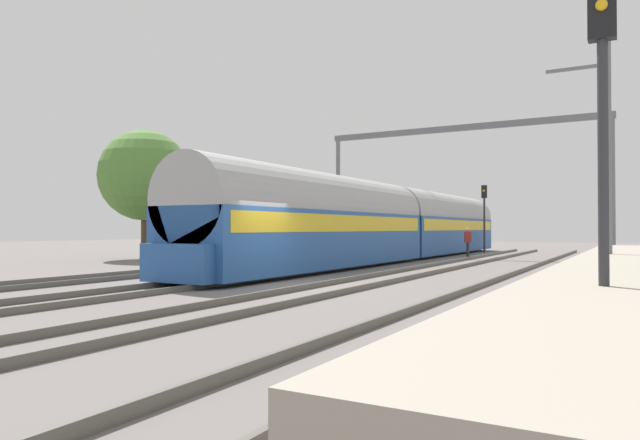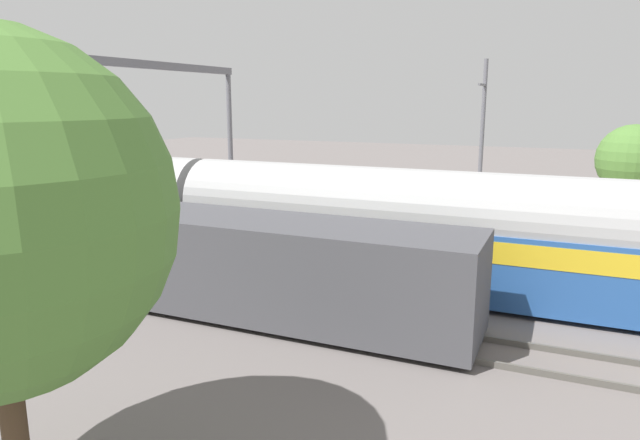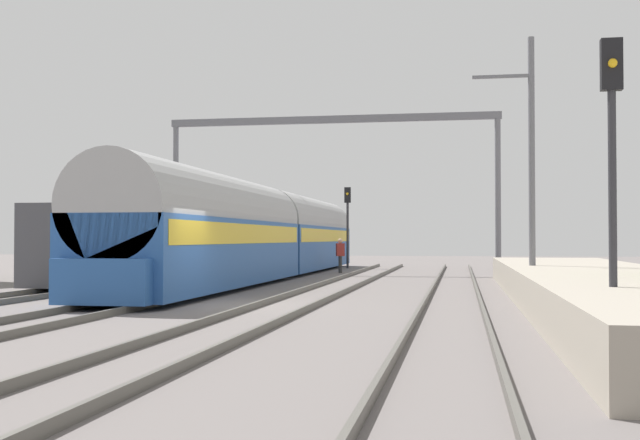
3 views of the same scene
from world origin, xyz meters
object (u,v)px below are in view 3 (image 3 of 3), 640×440
object	(u,v)px
person_crossing	(340,252)
railway_signal_far	(348,216)
passenger_train	(266,233)
catenary_gantry	(331,155)
railway_signal_near	(612,147)
freight_car	(138,245)

from	to	relation	value
person_crossing	railway_signal_far	xyz separation A→B (m)	(-0.52, 6.39, 2.01)
passenger_train	person_crossing	bearing A→B (deg)	66.56
railway_signal_far	catenary_gantry	distance (m)	7.38
person_crossing	railway_signal_far	distance (m)	6.72
passenger_train	railway_signal_far	distance (m)	12.21
railway_signal_near	railway_signal_far	distance (m)	32.99
catenary_gantry	railway_signal_far	bearing A→B (deg)	91.06
person_crossing	railway_signal_far	world-z (taller)	railway_signal_far
passenger_train	catenary_gantry	bearing A→B (deg)	68.57
person_crossing	catenary_gantry	bearing A→B (deg)	-156.77
railway_signal_near	catenary_gantry	world-z (taller)	catenary_gantry
freight_car	railway_signal_near	xyz separation A→B (m)	(15.07, -15.24, 1.85)
freight_car	passenger_train	bearing A→B (deg)	47.52
passenger_train	catenary_gantry	xyz separation A→B (m)	(2.04, 5.21, 3.94)
passenger_train	freight_car	size ratio (longest dim) A/B	2.53
railway_signal_near	railway_signal_far	size ratio (longest dim) A/B	1.10
passenger_train	railway_signal_far	xyz separation A→B (m)	(1.92, 12.01, 1.07)
railway_signal_far	person_crossing	bearing A→B (deg)	-85.33
railway_signal_near	freight_car	bearing A→B (deg)	134.67
person_crossing	railway_signal_near	world-z (taller)	railway_signal_near
person_crossing	railway_signal_near	distance (m)	26.83
railway_signal_far	catenary_gantry	world-z (taller)	catenary_gantry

